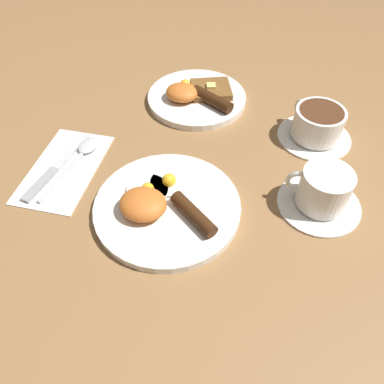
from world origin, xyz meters
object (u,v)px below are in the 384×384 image
(breakfast_plate_far, at_px, (197,96))
(spoon, at_px, (84,151))
(teacup_near, at_px, (322,192))
(breakfast_plate_near, at_px, (164,205))
(teacup_far, at_px, (317,126))
(knife, at_px, (54,169))

(breakfast_plate_far, relative_size, spoon, 1.20)
(teacup_near, bearing_deg, spoon, 179.91)
(breakfast_plate_far, bearing_deg, teacup_near, -39.26)
(breakfast_plate_far, bearing_deg, breakfast_plate_near, -83.58)
(spoon, bearing_deg, breakfast_plate_far, -28.40)
(breakfast_plate_near, bearing_deg, teacup_far, 49.46)
(spoon, bearing_deg, teacup_far, -60.89)
(spoon, bearing_deg, knife, 158.92)
(breakfast_plate_near, distance_m, spoon, 0.22)
(teacup_near, bearing_deg, breakfast_plate_far, 140.74)
(teacup_near, distance_m, knife, 0.48)
(knife, xyz_separation_m, spoon, (0.03, 0.06, 0.00))
(breakfast_plate_far, distance_m, spoon, 0.29)
(breakfast_plate_near, xyz_separation_m, teacup_far, (0.23, 0.27, 0.02))
(breakfast_plate_far, bearing_deg, knife, -123.26)
(breakfast_plate_far, distance_m, teacup_near, 0.37)
(teacup_far, xyz_separation_m, spoon, (-0.43, -0.18, -0.02))
(breakfast_plate_near, xyz_separation_m, breakfast_plate_far, (-0.04, 0.32, 0.00))
(teacup_near, bearing_deg, teacup_far, 96.76)
(breakfast_plate_far, relative_size, teacup_far, 1.50)
(breakfast_plate_far, bearing_deg, teacup_far, -11.44)
(knife, height_order, spoon, spoon)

